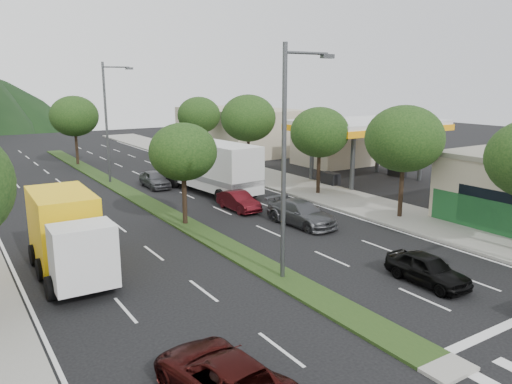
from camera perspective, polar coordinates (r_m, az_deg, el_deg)
ground at (r=17.11m, az=19.74°, el=-17.96°), size 160.00×160.00×0.00m
sidewalk_right at (r=42.50m, az=3.29°, el=1.14°), size 5.00×90.00×0.15m
median at (r=39.47m, az=-14.21°, el=-0.14°), size 1.60×56.00×0.12m
gas_canopy at (r=43.81m, az=12.66°, el=7.25°), size 12.20×8.20×5.25m
bldg_right_far at (r=61.66m, az=-1.87°, el=7.10°), size 10.00×16.00×5.20m
tree_r_b at (r=31.90m, az=16.60°, el=5.85°), size 4.80×4.80×6.94m
tree_r_c at (r=37.60m, az=7.28°, el=6.77°), size 4.40×4.40×6.48m
tree_r_d at (r=45.64m, az=-0.88°, el=8.43°), size 5.00×5.00×7.17m
tree_r_e at (r=54.38m, az=-6.54°, el=8.71°), size 4.60×4.60×6.71m
tree_med_near at (r=29.52m, az=-8.34°, el=4.55°), size 4.00×4.00×6.02m
tree_med_far at (r=54.10m, az=-20.06°, el=8.14°), size 4.80×4.80×6.94m
streetlight_near at (r=20.88m, az=3.67°, el=4.56°), size 2.60×0.25×10.00m
streetlight_mid at (r=43.49m, az=-16.51°, el=8.24°), size 2.60×0.25×10.00m
suv_maroon at (r=14.40m, az=-3.76°, el=-20.33°), size 2.85×5.07×1.34m
car_queue_a at (r=22.70m, az=19.00°, el=-8.32°), size 1.62×3.87×1.31m
car_queue_b at (r=30.10m, az=5.18°, el=-2.42°), size 2.44×5.13×1.44m
car_queue_c at (r=33.36m, az=-2.00°, el=-1.04°), size 1.36×3.86×1.27m
car_queue_d at (r=38.55m, az=-3.24°, el=0.92°), size 2.76×5.26×1.41m
car_queue_e at (r=41.32m, az=-11.50°, el=1.44°), size 1.72×4.05×1.37m
box_truck at (r=23.93m, az=-20.74°, el=-4.77°), size 3.02×7.31×3.56m
motorhome at (r=38.89m, az=-5.47°, el=3.08°), size 4.07×10.52×3.94m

